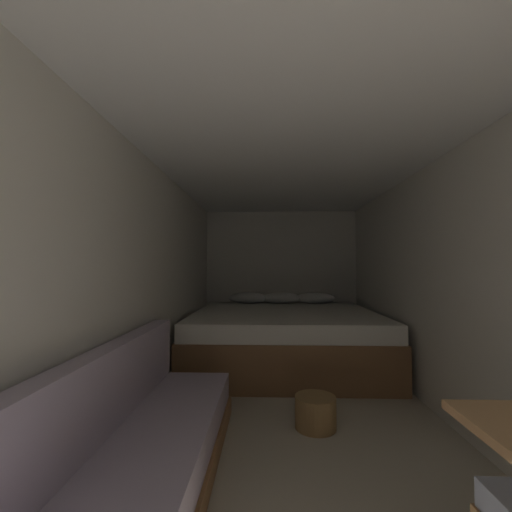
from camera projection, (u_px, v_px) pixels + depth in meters
name	position (u px, v px, depth m)	size (l,w,h in m)	color
ground_plane	(296.00, 432.00, 2.39)	(7.45, 7.45, 0.00)	#B2A893
wall_back	(281.00, 277.00, 5.17)	(2.38, 0.05, 2.03)	silver
wall_left	(136.00, 289.00, 2.47)	(0.05, 5.45, 2.03)	silver
wall_right	(460.00, 289.00, 2.39)	(0.05, 5.45, 2.03)	silver
ceiling_slab	(295.00, 147.00, 2.46)	(2.38, 5.45, 0.05)	white
bed	(284.00, 337.00, 4.08)	(2.16, 2.04, 0.80)	brown
sofa_left	(118.00, 480.00, 1.48)	(0.62, 2.53, 0.74)	olive
wicker_basket	(315.00, 412.00, 2.45)	(0.30, 0.30, 0.23)	olive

